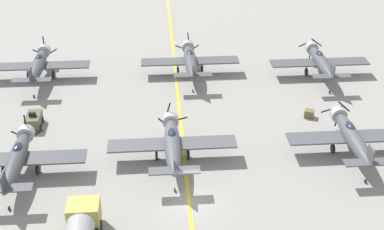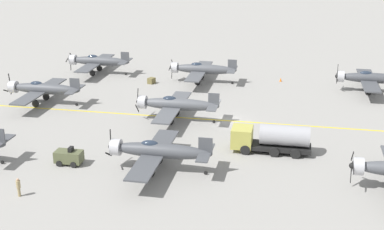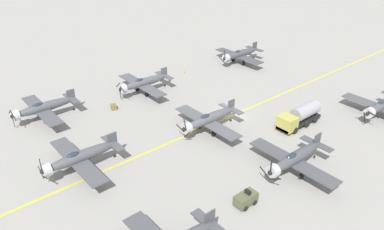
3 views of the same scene
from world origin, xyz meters
TOP-DOWN VIEW (x-y plane):
  - ground_plane at (0.00, 0.00)m, footprint 400.00×400.00m
  - taxiway_stripe at (0.00, 0.00)m, footprint 0.30×160.00m
  - airplane_far_center at (1.81, 24.18)m, footprint 12.00×9.98m
  - airplane_far_left at (-16.45, 24.16)m, footprint 12.00×9.98m
  - airplane_mid_center at (-1.13, 5.89)m, footprint 12.00×9.98m
  - airplane_mid_left at (-14.94, 4.46)m, footprint 12.00×9.98m
  - airplane_mid_right at (15.79, 5.87)m, footprint 12.00×9.98m
  - airplane_far_right at (17.60, 22.66)m, footprint 12.00×9.98m
  - tow_tractor at (-15.22, 13.22)m, footprint 1.57×2.60m
  - supply_crate_by_tanker at (13.80, 12.98)m, footprint 1.25×1.15m

SIDE VIEW (x-z plane):
  - ground_plane at x=0.00m, z-range 0.00..0.00m
  - taxiway_stripe at x=0.00m, z-range 0.00..0.01m
  - supply_crate_by_tanker at x=13.80m, z-range 0.00..0.84m
  - tow_tractor at x=-15.22m, z-range -0.11..1.69m
  - airplane_far_center at x=1.81m, z-range 0.11..3.91m
  - airplane_far_left at x=-16.45m, z-range 0.11..3.91m
  - airplane_mid_center at x=-1.13m, z-range 0.14..3.89m
  - airplane_mid_right at x=15.79m, z-range 0.19..3.84m
  - airplane_mid_left at x=-14.94m, z-range 0.11..3.91m
  - airplane_far_right at x=17.60m, z-range 0.19..3.84m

